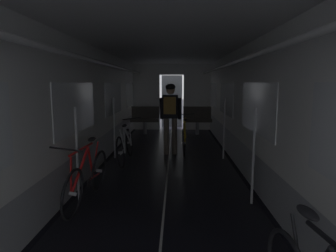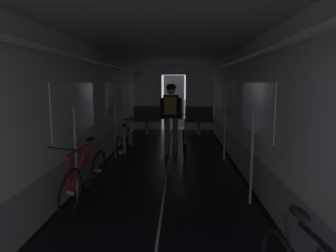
# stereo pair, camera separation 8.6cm
# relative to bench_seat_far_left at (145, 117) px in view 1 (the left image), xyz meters

# --- Properties ---
(train_car_shell) EXTENTS (3.14, 12.34, 2.57)m
(train_car_shell) POSITION_rel_bench_seat_far_left_xyz_m (0.90, -4.47, 1.13)
(train_car_shell) COLOR black
(train_car_shell) RESTS_ON ground
(bench_seat_far_left) EXTENTS (0.98, 0.51, 0.95)m
(bench_seat_far_left) POSITION_rel_bench_seat_far_left_xyz_m (0.00, 0.00, 0.00)
(bench_seat_far_left) COLOR gray
(bench_seat_far_left) RESTS_ON ground
(bench_seat_far_right) EXTENTS (0.98, 0.51, 0.95)m
(bench_seat_far_right) POSITION_rel_bench_seat_far_left_xyz_m (1.80, 0.00, 0.00)
(bench_seat_far_right) COLOR gray
(bench_seat_far_right) RESTS_ON ground
(bicycle_red) EXTENTS (0.44, 1.69, 0.95)m
(bicycle_red) POSITION_rel_bench_seat_far_left_xyz_m (-0.23, -6.01, -0.19)
(bicycle_red) COLOR black
(bicycle_red) RESTS_ON ground
(bicycle_silver) EXTENTS (0.44, 1.69, 0.95)m
(bicycle_silver) POSITION_rel_bench_seat_far_left_xyz_m (-0.06, -3.72, -0.19)
(bicycle_silver) COLOR black
(bicycle_silver) RESTS_ON ground
(person_cyclist_aisle) EXTENTS (0.54, 0.41, 1.73)m
(person_cyclist_aisle) POSITION_rel_bench_seat_far_left_xyz_m (0.93, -3.00, 0.50)
(person_cyclist_aisle) COLOR brown
(person_cyclist_aisle) RESTS_ON ground
(bicycle_yellow_in_aisle) EXTENTS (0.44, 1.69, 0.95)m
(bicycle_yellow_in_aisle) POSITION_rel_bench_seat_far_left_xyz_m (1.27, -2.74, -0.18)
(bicycle_yellow_in_aisle) COLOR black
(bicycle_yellow_in_aisle) RESTS_ON ground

